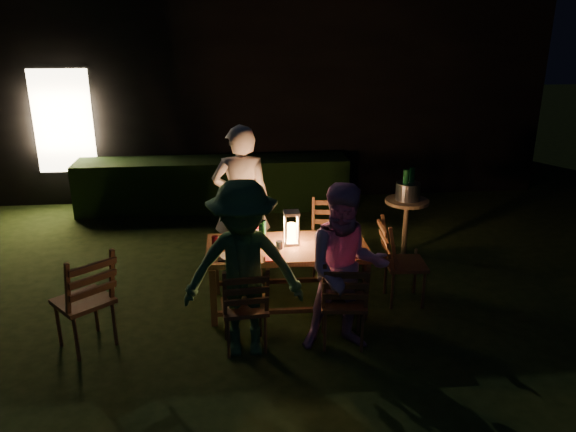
{
  "coord_description": "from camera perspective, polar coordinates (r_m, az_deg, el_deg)",
  "views": [
    {
      "loc": [
        -0.2,
        -4.83,
        2.87
      ],
      "look_at": [
        0.36,
        0.67,
        0.92
      ],
      "focal_mm": 35.0,
      "sensor_mm": 36.0,
      "label": 1
    }
  ],
  "objects": [
    {
      "name": "napkin_left",
      "position": [
        5.41,
        -1.39,
        -4.34
      ],
      "size": [
        0.18,
        0.14,
        0.01
      ],
      "primitive_type": "cube",
      "color": "red",
      "rests_on": "dining_table"
    },
    {
      "name": "bottle_bucket_b",
      "position": [
        7.15,
        12.39,
        2.95
      ],
      "size": [
        0.07,
        0.07,
        0.32
      ],
      "primitive_type": "cylinder",
      "color": "#0F471E",
      "rests_on": "side_table"
    },
    {
      "name": "napkin_right",
      "position": [
        5.51,
        5.89,
        -3.98
      ],
      "size": [
        0.18,
        0.14,
        0.01
      ],
      "primitive_type": "cube",
      "color": "red",
      "rests_on": "dining_table"
    },
    {
      "name": "chair_spare",
      "position": [
        5.5,
        -19.8,
        -9.62
      ],
      "size": [
        0.66,
        0.66,
        1.01
      ],
      "rotation": [
        0.0,
        0.0,
        0.7
      ],
      "color": "#512E1B",
      "rests_on": "ground"
    },
    {
      "name": "garden_envelope",
      "position": [
        11.06,
        -4.92,
        12.69
      ],
      "size": [
        40.0,
        40.0,
        3.2
      ],
      "color": "black",
      "rests_on": "ground"
    },
    {
      "name": "dining_table",
      "position": [
        5.74,
        -0.1,
        -3.67
      ],
      "size": [
        1.65,
        0.84,
        0.68
      ],
      "rotation": [
        0.0,
        0.0,
        -0.01
      ],
      "color": "#512E1B",
      "rests_on": "ground"
    },
    {
      "name": "wineglass_b",
      "position": [
        5.56,
        -7.41,
        -2.91
      ],
      "size": [
        0.06,
        0.06,
        0.18
      ],
      "primitive_type": null,
      "color": "#59070F",
      "rests_on": "dining_table"
    },
    {
      "name": "ice_bucket",
      "position": [
        7.12,
        12.08,
        2.47
      ],
      "size": [
        0.3,
        0.3,
        0.22
      ],
      "primitive_type": "cylinder",
      "color": "#A5A8AD",
      "rests_on": "side_table"
    },
    {
      "name": "plate_near_left",
      "position": [
        5.49,
        -5.64,
        -4.03
      ],
      "size": [
        0.25,
        0.25,
        0.01
      ],
      "primitive_type": "cylinder",
      "color": "white",
      "rests_on": "dining_table"
    },
    {
      "name": "wineglass_e",
      "position": [
        5.4,
        -0.88,
        -3.44
      ],
      "size": [
        0.06,
        0.06,
        0.18
      ],
      "primitive_type": null,
      "color": "silver",
      "rests_on": "dining_table"
    },
    {
      "name": "bottle_table",
      "position": [
        5.65,
        -2.63,
        -1.82
      ],
      "size": [
        0.07,
        0.07,
        0.28
      ],
      "primitive_type": "cylinder",
      "color": "#0F471E",
      "rests_on": "dining_table"
    },
    {
      "name": "person_house_side",
      "position": [
        6.39,
        -4.75,
        1.38
      ],
      "size": [
        0.66,
        0.44,
        1.79
      ],
      "primitive_type": "imported",
      "rotation": [
        0.0,
        0.0,
        3.13
      ],
      "color": "silver",
      "rests_on": "ground"
    },
    {
      "name": "chair_near_right",
      "position": [
        5.26,
        5.58,
        -10.14
      ],
      "size": [
        0.46,
        0.49,
        0.92
      ],
      "rotation": [
        0.0,
        0.0,
        -0.12
      ],
      "color": "#512E1B",
      "rests_on": "ground"
    },
    {
      "name": "bottle_bucket_a",
      "position": [
        7.05,
        11.82,
        2.75
      ],
      "size": [
        0.07,
        0.07,
        0.32
      ],
      "primitive_type": "cylinder",
      "color": "#0F471E",
      "rests_on": "side_table"
    },
    {
      "name": "chair_end",
      "position": [
        6.1,
        11.57,
        -6.02
      ],
      "size": [
        0.48,
        0.45,
        0.95
      ],
      "rotation": [
        0.0,
        0.0,
        -1.63
      ],
      "color": "#512E1B",
      "rests_on": "ground"
    },
    {
      "name": "wineglass_a",
      "position": [
        5.93,
        -3.22,
        -1.32
      ],
      "size": [
        0.06,
        0.06,
        0.18
      ],
      "primitive_type": null,
      "color": "#59070F",
      "rests_on": "dining_table"
    },
    {
      "name": "plate_near_right",
      "position": [
        5.56,
        4.73,
        -3.68
      ],
      "size": [
        0.25,
        0.25,
        0.01
      ],
      "primitive_type": "cylinder",
      "color": "white",
      "rests_on": "dining_table"
    },
    {
      "name": "person_opp_right",
      "position": [
        4.99,
        5.9,
        -5.4
      ],
      "size": [
        0.77,
        0.6,
        1.56
      ],
      "primitive_type": "imported",
      "rotation": [
        0.0,
        0.0,
        -0.01
      ],
      "color": "#D290C3",
      "rests_on": "ground"
    },
    {
      "name": "chair_far_left",
      "position": [
        6.56,
        -4.59,
        -3.84
      ],
      "size": [
        0.46,
        0.49,
        0.93
      ],
      "rotation": [
        0.0,
        0.0,
        3.04
      ],
      "color": "#512E1B",
      "rests_on": "ground"
    },
    {
      "name": "chair_near_left",
      "position": [
        5.19,
        -4.38,
        -10.64
      ],
      "size": [
        0.44,
        0.46,
        0.9
      ],
      "rotation": [
        0.0,
        0.0,
        0.08
      ],
      "color": "#512E1B",
      "rests_on": "ground"
    },
    {
      "name": "plate_far_left",
      "position": [
        5.9,
        -5.62,
        -2.33
      ],
      "size": [
        0.25,
        0.25,
        0.01
      ],
      "primitive_type": "cylinder",
      "color": "white",
      "rests_on": "dining_table"
    },
    {
      "name": "phone",
      "position": [
        5.42,
        -6.38,
        -4.42
      ],
      "size": [
        0.14,
        0.07,
        0.01
      ],
      "primitive_type": "cube",
      "color": "black",
      "rests_on": "dining_table"
    },
    {
      "name": "wineglass_d",
      "position": [
        5.93,
        5.74,
        -1.39
      ],
      "size": [
        0.06,
        0.06,
        0.18
      ],
      "primitive_type": null,
      "color": "#59070F",
      "rests_on": "dining_table"
    },
    {
      "name": "lantern",
      "position": [
        5.71,
        0.36,
        -1.38
      ],
      "size": [
        0.16,
        0.16,
        0.35
      ],
      "color": "white",
      "rests_on": "dining_table"
    },
    {
      "name": "person_opp_left",
      "position": [
        4.89,
        -4.55,
        -5.5
      ],
      "size": [
        1.05,
        0.62,
        1.62
      ],
      "primitive_type": "imported",
      "rotation": [
        0.0,
        0.0,
        -0.01
      ],
      "color": "#2C5933",
      "rests_on": "ground"
    },
    {
      "name": "plate_far_right",
      "position": [
        5.97,
        4.04,
        -2.03
      ],
      "size": [
        0.25,
        0.25,
        0.01
      ],
      "primitive_type": "cylinder",
      "color": "white",
      "rests_on": "dining_table"
    },
    {
      "name": "side_table",
      "position": [
        7.17,
        11.97,
        0.97
      ],
      "size": [
        0.54,
        0.54,
        0.73
      ],
      "color": "olive",
      "rests_on": "ground"
    },
    {
      "name": "chair_far_right",
      "position": [
        6.64,
        4.1,
        -3.6
      ],
      "size": [
        0.46,
        0.49,
        0.91
      ],
      "rotation": [
        0.0,
        0.0,
        2.99
      ],
      "color": "#512E1B",
      "rests_on": "ground"
    },
    {
      "name": "wineglass_c",
      "position": [
        5.46,
        3.3,
        -3.21
      ],
      "size": [
        0.06,
        0.06,
        0.18
      ],
      "primitive_type": null,
      "color": "#59070F",
      "rests_on": "dining_table"
    }
  ]
}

